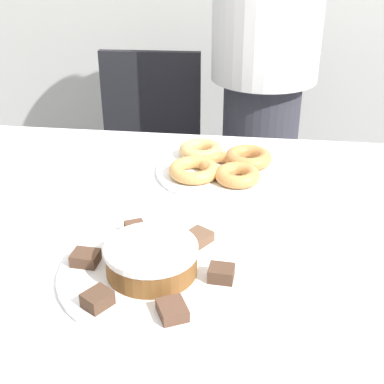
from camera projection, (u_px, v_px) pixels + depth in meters
The scene contains 17 objects.
table at pixel (203, 260), 1.18m from camera, with size 1.76×1.09×0.78m.
person_standing at pixel (265, 63), 1.93m from camera, with size 0.39×0.39×1.71m.
office_chair_left at pixel (148, 178), 2.14m from camera, with size 0.46×0.46×0.91m.
plate_cake at pixel (152, 273), 1.00m from camera, with size 0.35×0.35×0.01m.
plate_donuts at pixel (221, 171), 1.39m from camera, with size 0.34×0.34×0.01m.
frosted_cake at pixel (152, 258), 0.99m from camera, with size 0.17×0.17×0.06m.
lamington_0 at pixel (85, 258), 1.01m from camera, with size 0.05×0.05×0.02m.
lamington_1 at pixel (97, 299), 0.91m from camera, with size 0.06×0.06×0.03m.
lamington_2 at pixel (172, 310), 0.88m from camera, with size 0.06×0.07×0.02m.
lamington_3 at pixel (221, 273), 0.97m from camera, with size 0.05×0.04×0.03m.
lamington_4 at pixel (197, 238), 1.08m from camera, with size 0.07×0.07×0.02m.
lamington_5 at pixel (135, 230), 1.10m from camera, with size 0.05×0.06×0.03m.
donut_0 at pixel (221, 164), 1.38m from camera, with size 0.12×0.12×0.03m.
donut_1 at pixel (201, 151), 1.45m from camera, with size 0.12×0.12×0.03m.
donut_2 at pixel (194, 170), 1.35m from camera, with size 0.13×0.13×0.03m.
donut_3 at pixel (237, 175), 1.32m from camera, with size 0.11×0.11×0.03m.
donut_4 at pixel (248, 158), 1.41m from camera, with size 0.12×0.12×0.04m.
Camera 1 is at (0.10, -0.97, 1.39)m, focal length 50.00 mm.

